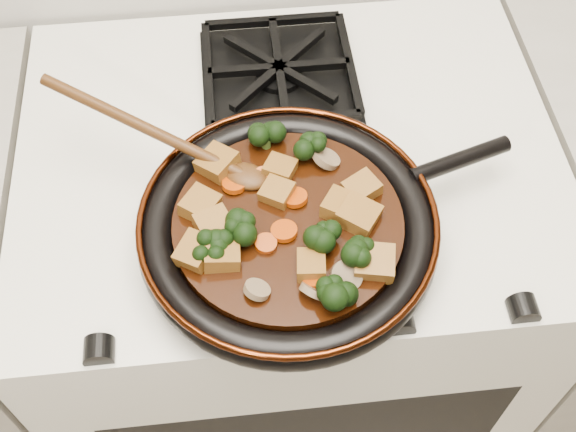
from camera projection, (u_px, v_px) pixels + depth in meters
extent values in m
cube|color=white|center=(289.00, 302.00, 1.38)|extent=(0.76, 0.60, 0.90)
cylinder|color=black|center=(288.00, 233.00, 0.89)|extent=(0.34, 0.34, 0.01)
torus|color=black|center=(288.00, 229.00, 0.88)|extent=(0.37, 0.37, 0.04)
torus|color=#421909|center=(288.00, 219.00, 0.86)|extent=(0.36, 0.36, 0.01)
cylinder|color=black|center=(460.00, 160.00, 0.92)|extent=(0.14, 0.06, 0.02)
cylinder|color=black|center=(288.00, 226.00, 0.87)|extent=(0.28, 0.28, 0.02)
cube|color=brown|center=(362.00, 189.00, 0.88)|extent=(0.05, 0.05, 0.03)
cube|color=brown|center=(196.00, 252.00, 0.83)|extent=(0.06, 0.06, 0.03)
cube|color=brown|center=(358.00, 216.00, 0.86)|extent=(0.06, 0.06, 0.03)
cube|color=brown|center=(374.00, 263.00, 0.82)|extent=(0.05, 0.05, 0.03)
cube|color=brown|center=(218.00, 163.00, 0.91)|extent=(0.06, 0.06, 0.03)
cube|color=brown|center=(215.00, 227.00, 0.85)|extent=(0.06, 0.06, 0.03)
cube|color=brown|center=(222.00, 253.00, 0.83)|extent=(0.04, 0.05, 0.03)
cube|color=brown|center=(200.00, 205.00, 0.87)|extent=(0.06, 0.06, 0.03)
cube|color=brown|center=(311.00, 266.00, 0.82)|extent=(0.04, 0.04, 0.03)
cube|color=brown|center=(339.00, 206.00, 0.87)|extent=(0.05, 0.05, 0.03)
cube|color=brown|center=(280.00, 169.00, 0.90)|extent=(0.05, 0.05, 0.02)
cube|color=brown|center=(277.00, 193.00, 0.88)|extent=(0.05, 0.05, 0.02)
cylinder|color=#AC3704|center=(265.00, 179.00, 0.90)|extent=(0.03, 0.03, 0.02)
cylinder|color=#AC3704|center=(234.00, 185.00, 0.89)|extent=(0.03, 0.03, 0.01)
cylinder|color=#AC3704|center=(284.00, 231.00, 0.85)|extent=(0.03, 0.03, 0.01)
cylinder|color=#AC3704|center=(266.00, 243.00, 0.84)|extent=(0.03, 0.03, 0.01)
cylinder|color=#AC3704|center=(314.00, 280.00, 0.81)|extent=(0.03, 0.03, 0.02)
cylinder|color=#AC3704|center=(295.00, 198.00, 0.88)|extent=(0.03, 0.03, 0.01)
cylinder|color=brown|center=(347.00, 276.00, 0.81)|extent=(0.05, 0.04, 0.02)
cylinder|color=brown|center=(327.00, 159.00, 0.91)|extent=(0.04, 0.04, 0.02)
cylinder|color=brown|center=(313.00, 291.00, 0.80)|extent=(0.04, 0.04, 0.03)
cylinder|color=brown|center=(326.00, 158.00, 0.91)|extent=(0.05, 0.05, 0.03)
cylinder|color=brown|center=(257.00, 290.00, 0.80)|extent=(0.04, 0.04, 0.02)
ellipsoid|color=#43260E|center=(247.00, 176.00, 0.90)|extent=(0.07, 0.06, 0.02)
cylinder|color=#43260E|center=(145.00, 127.00, 0.90)|extent=(0.02, 0.02, 0.28)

